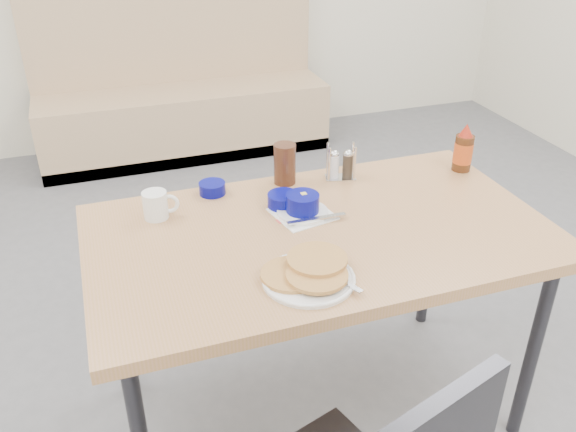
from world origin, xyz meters
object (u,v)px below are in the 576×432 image
object	(u,v)px
coffee_mug	(157,205)
grits_setting	(303,206)
condiment_caddy	(341,167)
creamer_bowl	(212,188)
butter_bowl	(283,201)
dining_table	(320,247)
amber_tumbler	(285,164)
syrup_bottle	(463,150)
booth_bench	(182,100)
pancake_plate	(309,274)

from	to	relation	value
coffee_mug	grits_setting	distance (m)	0.46
condiment_caddy	creamer_bowl	bearing A→B (deg)	-169.35
coffee_mug	butter_bowl	world-z (taller)	coffee_mug
dining_table	amber_tumbler	xyz separation A→B (m)	(-0.00, 0.34, 0.13)
butter_bowl	syrup_bottle	world-z (taller)	syrup_bottle
grits_setting	condiment_caddy	xyz separation A→B (m)	(0.22, 0.20, 0.01)
grits_setting	amber_tumbler	xyz separation A→B (m)	(0.02, 0.23, 0.04)
booth_bench	syrup_bottle	world-z (taller)	booth_bench
pancake_plate	condiment_caddy	bearing A→B (deg)	59.08
creamer_bowl	butter_bowl	xyz separation A→B (m)	(0.20, -0.17, 0.00)
booth_bench	butter_bowl	bearing A→B (deg)	-91.50
condiment_caddy	booth_bench	bearing A→B (deg)	109.53
booth_bench	creamer_bowl	xyz separation A→B (m)	(-0.26, -2.19, 0.43)
creamer_bowl	grits_setting	bearing A→B (deg)	-44.55
booth_bench	amber_tumbler	distance (m)	2.25
coffee_mug	amber_tumbler	size ratio (longest dim) A/B	0.79
creamer_bowl	butter_bowl	world-z (taller)	butter_bowl
condiment_caddy	pancake_plate	bearing A→B (deg)	-106.46
amber_tumbler	condiment_caddy	distance (m)	0.20
dining_table	coffee_mug	xyz separation A→B (m)	(-0.46, 0.24, 0.11)
condiment_caddy	syrup_bottle	bearing A→B (deg)	4.35
pancake_plate	creamer_bowl	bearing A→B (deg)	103.07
creamer_bowl	condiment_caddy	world-z (taller)	condiment_caddy
creamer_bowl	condiment_caddy	xyz separation A→B (m)	(0.46, -0.03, 0.02)
booth_bench	pancake_plate	size ratio (longest dim) A/B	7.63
booth_bench	syrup_bottle	bearing A→B (deg)	-74.47
dining_table	creamer_bowl	distance (m)	0.43
coffee_mug	pancake_plate	bearing A→B (deg)	-54.70
coffee_mug	amber_tumbler	distance (m)	0.47
creamer_bowl	amber_tumbler	world-z (taller)	amber_tumbler
coffee_mug	creamer_bowl	world-z (taller)	coffee_mug
dining_table	syrup_bottle	size ratio (longest dim) A/B	7.91
grits_setting	creamer_bowl	size ratio (longest dim) A/B	2.47
booth_bench	dining_table	distance (m)	2.56
butter_bowl	syrup_bottle	xyz separation A→B (m)	(0.70, 0.06, 0.05)
syrup_bottle	coffee_mug	bearing A→B (deg)	179.64
syrup_bottle	grits_setting	bearing A→B (deg)	-169.22
grits_setting	syrup_bottle	bearing A→B (deg)	10.78
booth_bench	coffee_mug	bearing A→B (deg)	-101.25
dining_table	butter_bowl	bearing A→B (deg)	109.39
pancake_plate	creamer_bowl	size ratio (longest dim) A/B	2.80
dining_table	butter_bowl	distance (m)	0.20
syrup_bottle	butter_bowl	bearing A→B (deg)	-175.46
syrup_bottle	pancake_plate	bearing A→B (deg)	-148.97
butter_bowl	grits_setting	bearing A→B (deg)	-58.98
dining_table	syrup_bottle	bearing A→B (deg)	19.82
pancake_plate	grits_setting	bearing A→B (deg)	72.41
grits_setting	butter_bowl	size ratio (longest dim) A/B	2.16
pancake_plate	butter_bowl	bearing A→B (deg)	80.98
dining_table	grits_setting	size ratio (longest dim) A/B	6.36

